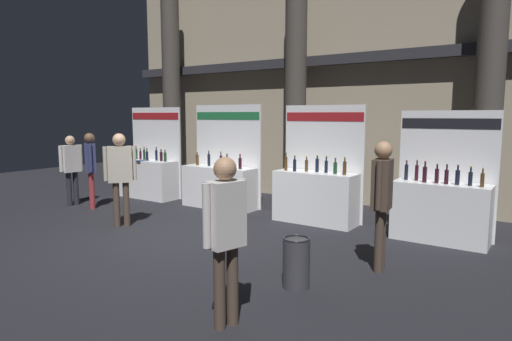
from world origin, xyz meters
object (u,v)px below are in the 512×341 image
object	(u,v)px
exhibitor_booth_1	(220,182)
trash_bin	(296,262)
exhibitor_booth_0	(149,175)
visitor_1	(120,171)
visitor_2	(382,194)
visitor_4	(91,163)
visitor_3	(226,227)
exhibitor_booth_3	(441,207)
visitor_5	(71,164)
exhibitor_booth_2	(316,192)

from	to	relation	value
exhibitor_booth_1	trash_bin	xyz separation A→B (m)	(3.89, -3.27, -0.28)
exhibitor_booth_0	visitor_1	world-z (taller)	exhibitor_booth_0
visitor_1	visitor_2	world-z (taller)	visitor_1
exhibitor_booth_0	visitor_4	xyz separation A→B (m)	(-0.06, -1.71, 0.46)
exhibitor_booth_0	trash_bin	distance (m)	7.04
exhibitor_booth_0	visitor_3	xyz separation A→B (m)	(6.19, -4.51, 0.46)
exhibitor_booth_1	exhibitor_booth_3	world-z (taller)	exhibitor_booth_1
visitor_1	visitor_4	xyz separation A→B (m)	(-1.97, 0.72, -0.05)
exhibitor_booth_1	visitor_3	bearing A→B (deg)	-50.40
visitor_5	visitor_2	bearing A→B (deg)	91.31
trash_bin	visitor_1	distance (m)	4.49
visitor_3	visitor_5	distance (m)	7.47
visitor_3	visitor_4	size ratio (longest dim) A/B	1.00
visitor_1	exhibitor_booth_2	bearing A→B (deg)	169.22
exhibitor_booth_0	exhibitor_booth_2	distance (m)	4.93
exhibitor_booth_2	exhibitor_booth_3	xyz separation A→B (m)	(2.40, 0.01, -0.02)
exhibitor_booth_0	trash_bin	size ratio (longest dim) A/B	3.67
visitor_2	visitor_3	xyz separation A→B (m)	(-0.76, -2.54, -0.04)
exhibitor_booth_3	exhibitor_booth_1	bearing A→B (deg)	179.58
exhibitor_booth_2	visitor_1	size ratio (longest dim) A/B	1.30
exhibitor_booth_3	visitor_3	size ratio (longest dim) A/B	1.28
visitor_5	trash_bin	bearing A→B (deg)	81.50
exhibitor_booth_1	visitor_1	xyz separation A→B (m)	(-0.46, -2.52, 0.51)
visitor_2	visitor_5	distance (m)	7.71
exhibitor_booth_0	visitor_1	distance (m)	3.13
visitor_5	visitor_1	bearing A→B (deg)	78.87
exhibitor_booth_0	visitor_4	distance (m)	1.77
trash_bin	visitor_5	world-z (taller)	visitor_5
visitor_1	visitor_4	bearing A→B (deg)	-70.16
exhibitor_booth_0	visitor_1	size ratio (longest dim) A/B	1.30
visitor_1	visitor_5	distance (m)	2.76
visitor_1	exhibitor_booth_1	bearing A→B (deg)	-150.56
exhibitor_booth_1	visitor_1	bearing A→B (deg)	-100.43
visitor_3	exhibitor_booth_2	bearing A→B (deg)	-149.96
trash_bin	visitor_4	bearing A→B (deg)	166.91
exhibitor_booth_0	visitor_3	size ratio (longest dim) A/B	1.34
exhibitor_booth_3	visitor_1	size ratio (longest dim) A/B	1.24
trash_bin	exhibitor_booth_3	bearing A→B (deg)	71.84
exhibitor_booth_0	exhibitor_booth_2	world-z (taller)	exhibitor_booth_2
exhibitor_booth_3	visitor_1	bearing A→B (deg)	-155.40
visitor_1	visitor_2	distance (m)	5.05
exhibitor_booth_0	visitor_3	world-z (taller)	exhibitor_booth_0
exhibitor_booth_2	exhibitor_booth_1	bearing A→B (deg)	179.00
exhibitor_booth_0	exhibitor_booth_1	size ratio (longest dim) A/B	0.98
exhibitor_booth_2	visitor_1	bearing A→B (deg)	-140.65
exhibitor_booth_0	visitor_5	world-z (taller)	exhibitor_booth_0
exhibitor_booth_3	visitor_5	world-z (taller)	exhibitor_booth_3
visitor_5	exhibitor_booth_3	bearing A→B (deg)	105.56
trash_bin	visitor_4	size ratio (longest dim) A/B	0.37
exhibitor_booth_1	visitor_2	bearing A→B (deg)	-24.33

